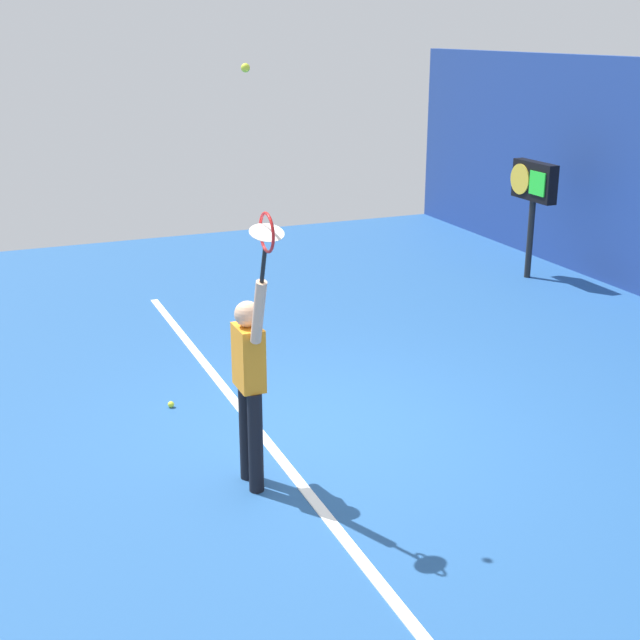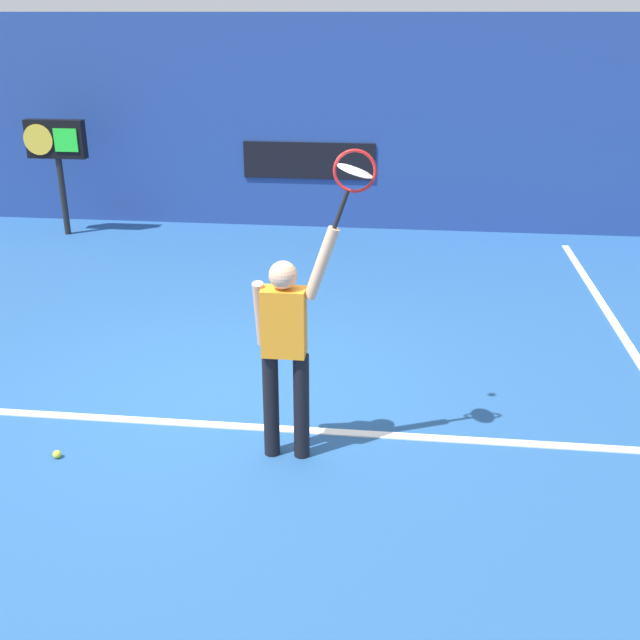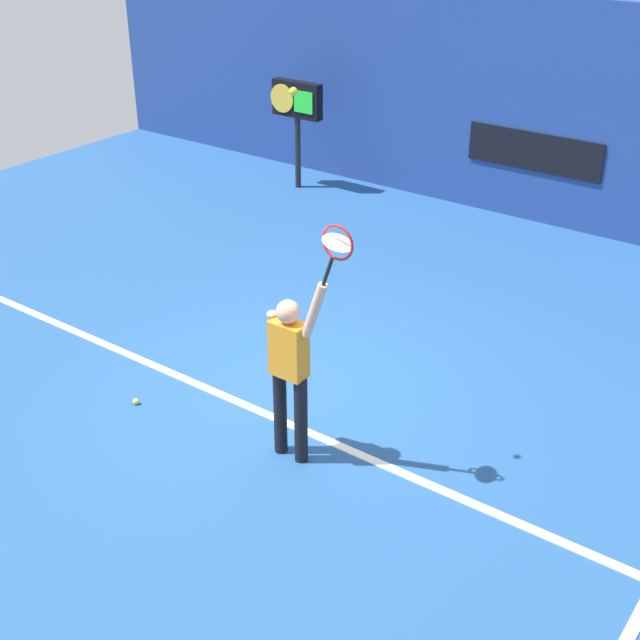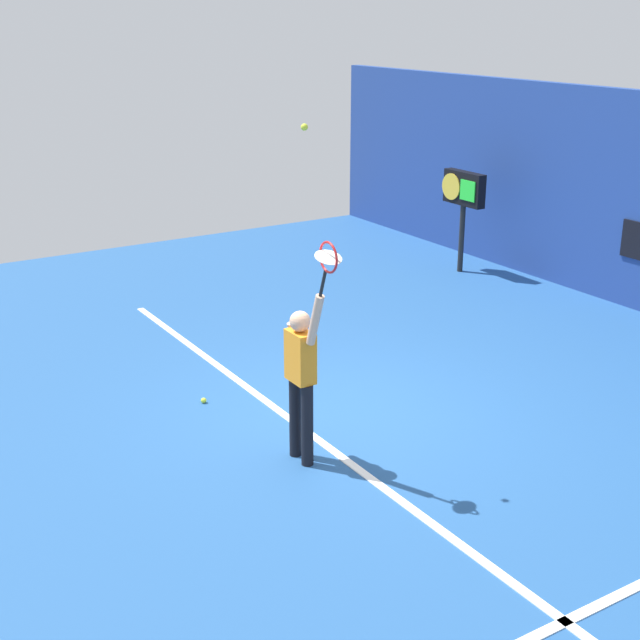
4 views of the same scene
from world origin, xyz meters
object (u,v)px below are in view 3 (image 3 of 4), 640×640
Objects in this scene: tennis_player at (290,366)px; spare_ball at (136,401)px; tennis_racket at (336,246)px; tennis_ball at (293,91)px; scoreboard_clock at (297,105)px.

tennis_player is 29.02× the size of spare_ball.
tennis_racket is 3.35m from spare_ball.
spare_ball is at bearing -171.63° from tennis_ball.
tennis_ball reaches higher than tennis_player.
tennis_ball is (0.08, 0.01, 2.53)m from tennis_player.
tennis_racket is 9.20× the size of spare_ball.
scoreboard_clock is 7.24m from spare_ball.
tennis_ball reaches higher than tennis_racket.
tennis_racket is at bearing -50.15° from scoreboard_clock.
tennis_player is at bearing -175.48° from tennis_ball.
scoreboard_clock is (-4.77, 6.23, -2.08)m from tennis_ball.
tennis_player is 3.15× the size of tennis_racket.
tennis_player is 2.53m from tennis_ball.
tennis_ball reaches higher than spare_ball.
spare_ball is at bearing -173.37° from tennis_racket.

